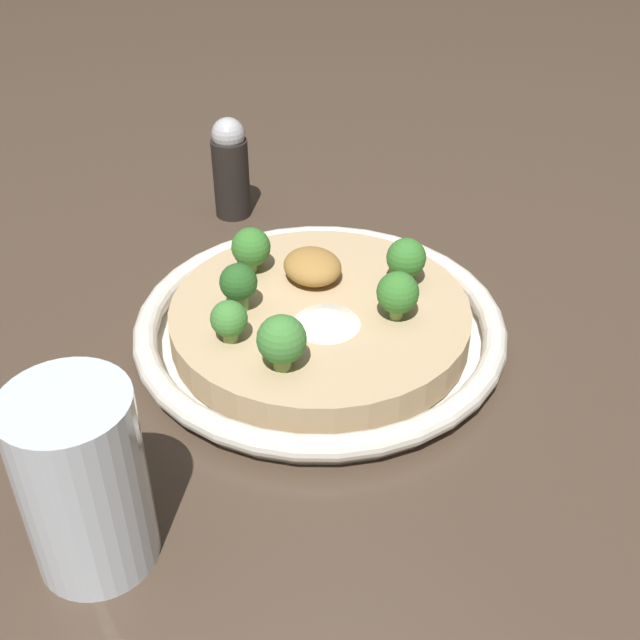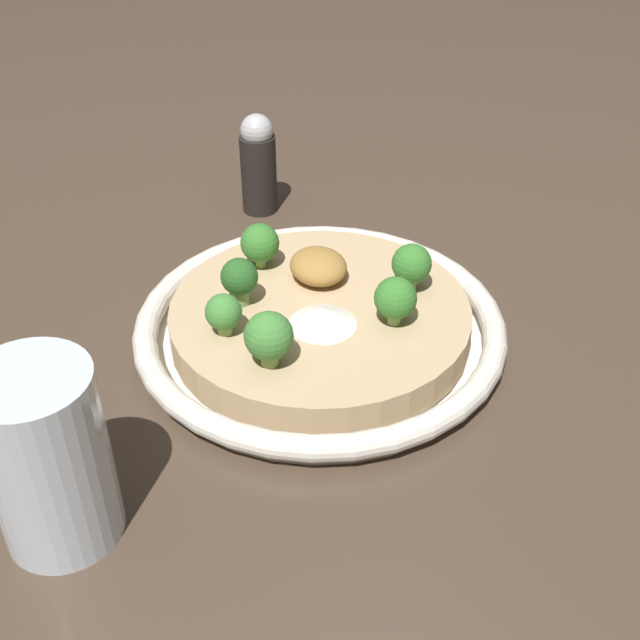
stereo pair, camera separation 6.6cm
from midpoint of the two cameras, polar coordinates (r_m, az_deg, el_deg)
ground_plane at (r=0.67m, az=2.81°, el=-1.52°), size 6.00×6.00×0.00m
risotto_bowl at (r=0.66m, az=2.85°, el=-0.40°), size 0.30×0.30×0.03m
cheese_sprinkle at (r=0.62m, az=3.20°, el=0.15°), size 0.05×0.05×0.01m
crispy_onion_garnish at (r=0.67m, az=2.67°, el=3.76°), size 0.05×0.05×0.03m
broccoli_front at (r=0.64m, az=-2.83°, el=2.87°), size 0.03×0.03×0.04m
broccoli_left at (r=0.69m, az=-1.57°, el=5.38°), size 0.03×0.03×0.04m
broccoli_front_left at (r=0.61m, az=-3.83°, el=0.39°), size 0.03×0.03×0.03m
broccoli_front_right at (r=0.57m, az=-0.41°, el=-1.34°), size 0.04×0.04×0.04m
broccoli_right at (r=0.62m, az=8.40°, el=1.40°), size 0.03×0.03×0.04m
broccoli_back at (r=0.66m, az=9.36°, el=3.82°), size 0.03×0.03×0.04m
drinking_glass at (r=0.50m, az=-15.23°, el=-9.63°), size 0.07×0.07×0.13m
pepper_shaker at (r=0.84m, az=-2.14°, el=11.00°), size 0.04×0.04×0.11m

